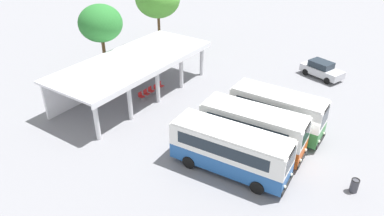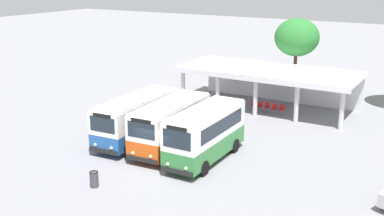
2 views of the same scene
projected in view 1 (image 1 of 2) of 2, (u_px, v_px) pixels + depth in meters
The scene contains 13 objects.
ground_plane at pixel (298, 155), 24.74m from camera, with size 180.00×180.00×0.00m, color gray.
city_bus_nearest_orange at pixel (230, 149), 22.50m from camera, with size 2.79×7.86×3.07m.
city_bus_second_in_row at pixel (253, 128), 24.51m from camera, with size 2.79×7.38×3.18m.
city_bus_middle_cream at pixel (277, 112), 26.31m from camera, with size 2.42×6.96×3.30m.
parked_car_flank at pixel (322, 69), 35.48m from camera, with size 3.01×4.46×1.62m.
terminal_canopy at pixel (128, 65), 31.69m from camera, with size 15.16×6.35×3.40m.
waiting_chair_end_by_column at pixel (141, 96), 31.27m from camera, with size 0.44×0.44×0.86m.
waiting_chair_second_from_end at pixel (146, 93), 31.72m from camera, with size 0.44×0.44×0.86m.
waiting_chair_middle_seat at pixel (151, 90), 32.19m from camera, with size 0.44×0.44×0.86m.
waiting_chair_fourth_seat at pixel (156, 88), 32.60m from camera, with size 0.44×0.44×0.86m.
waiting_chair_fifth_seat at pixel (160, 85), 33.09m from camera, with size 0.44×0.44×0.86m.
roadside_tree_behind_canopy at pixel (101, 23), 32.68m from camera, with size 4.02×4.02×7.33m.
litter_bin_apron at pixel (354, 185), 21.42m from camera, with size 0.49×0.49×0.90m.
Camera 1 is at (-20.56, -5.11, 15.11)m, focal length 33.53 mm.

